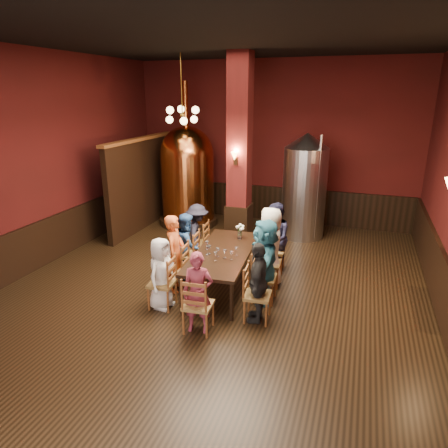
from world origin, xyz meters
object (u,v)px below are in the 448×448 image
(person_1, at_px, (175,253))
(person_2, at_px, (187,245))
(steel_vessel, at_px, (305,186))
(person_0, at_px, (161,273))
(rose_vase, at_px, (240,229))
(dining_table, at_px, (223,254))
(copper_kettle, at_px, (188,175))

(person_1, height_order, person_2, person_1)
(person_2, height_order, steel_vessel, steel_vessel)
(person_0, bearing_deg, rose_vase, -19.06)
(person_0, bearing_deg, person_2, 10.94)
(person_2, bearing_deg, person_0, 163.65)
(person_1, relative_size, rose_vase, 4.69)
(dining_table, relative_size, copper_kettle, 0.63)
(dining_table, xyz_separation_m, steel_vessel, (1.00, 3.45, 0.65))
(dining_table, relative_size, person_2, 1.85)
(person_2, bearing_deg, dining_table, -127.56)
(dining_table, xyz_separation_m, person_0, (-0.77, -1.06, -0.04))
(rose_vase, bearing_deg, person_1, -128.57)
(steel_vessel, bearing_deg, person_0, -111.36)
(person_1, distance_m, copper_kettle, 4.15)
(person_0, distance_m, person_2, 1.33)
(person_0, bearing_deg, copper_kettle, 24.77)
(copper_kettle, bearing_deg, person_2, -66.35)
(person_1, distance_m, person_2, 0.66)
(dining_table, distance_m, person_0, 1.31)
(copper_kettle, relative_size, rose_vase, 12.24)
(person_0, height_order, person_1, person_1)
(copper_kettle, bearing_deg, person_0, -71.62)
(steel_vessel, bearing_deg, rose_vase, -108.46)
(copper_kettle, distance_m, rose_vase, 3.60)
(person_0, height_order, steel_vessel, steel_vessel)
(dining_table, distance_m, person_1, 0.91)
(person_1, xyz_separation_m, person_2, (-0.05, 0.66, -0.08))
(dining_table, distance_m, steel_vessel, 3.65)
(person_1, bearing_deg, person_2, -2.58)
(person_0, height_order, copper_kettle, copper_kettle)
(rose_vase, bearing_deg, person_0, -115.44)
(dining_table, relative_size, steel_vessel, 0.92)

